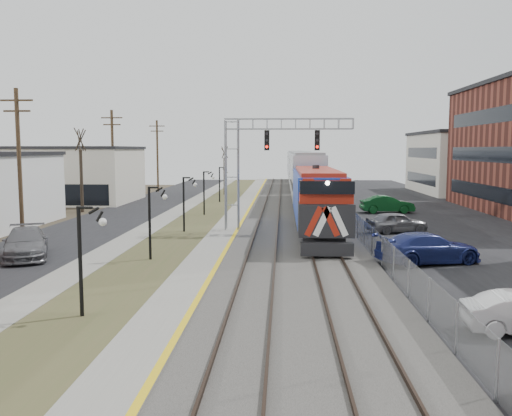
{
  "coord_description": "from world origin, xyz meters",
  "views": [
    {
      "loc": [
        3.15,
        -10.46,
        5.98
      ],
      "look_at": [
        1.59,
        20.59,
        2.6
      ],
      "focal_mm": 38.0,
      "sensor_mm": 36.0,
      "label": 1
    }
  ],
  "objects": [
    {
      "name": "platform_edge",
      "position": [
        -0.12,
        35.0,
        0.24
      ],
      "size": [
        0.24,
        120.0,
        0.01
      ],
      "primitive_type": "cube",
      "color": "gold",
      "rests_on": "platform"
    },
    {
      "name": "car_lot_d",
      "position": [
        10.74,
        17.82,
        0.81
      ],
      "size": [
        5.99,
        3.84,
        1.62
      ],
      "primitive_type": "imported",
      "rotation": [
        0.0,
        0.0,
        1.88
      ],
      "color": "navy",
      "rests_on": "ground"
    },
    {
      "name": "track_far",
      "position": [
        5.5,
        35.0,
        0.28
      ],
      "size": [
        1.58,
        120.0,
        0.15
      ],
      "color": "#2D2119",
      "rests_on": "ballast_bed"
    },
    {
      "name": "car_lot_e",
      "position": [
        11.28,
        28.37,
        0.75
      ],
      "size": [
        4.74,
        3.02,
        1.5
      ],
      "primitive_type": "imported",
      "rotation": [
        0.0,
        0.0,
        1.88
      ],
      "color": "slate",
      "rests_on": "ground"
    },
    {
      "name": "ballast_bed",
      "position": [
        4.0,
        35.0,
        0.1
      ],
      "size": [
        8.0,
        120.0,
        0.2
      ],
      "primitive_type": "cube",
      "color": "#595651",
      "rests_on": "ground"
    },
    {
      "name": "street_west",
      "position": [
        -11.5,
        35.0,
        0.02
      ],
      "size": [
        7.0,
        120.0,
        0.04
      ],
      "primitive_type": "cube",
      "color": "black",
      "rests_on": "ground"
    },
    {
      "name": "bare_trees",
      "position": [
        -12.66,
        38.91,
        2.7
      ],
      "size": [
        12.3,
        42.3,
        5.95
      ],
      "color": "#382D23",
      "rests_on": "ground"
    },
    {
      "name": "grass_median",
      "position": [
        -4.0,
        35.0,
        0.03
      ],
      "size": [
        4.0,
        120.0,
        0.06
      ],
      "primitive_type": "cube",
      "color": "#434926",
      "rests_on": "ground"
    },
    {
      "name": "fence",
      "position": [
        8.2,
        35.0,
        0.8
      ],
      "size": [
        0.04,
        120.0,
        1.6
      ],
      "primitive_type": "cube",
      "color": "gray",
      "rests_on": "ground"
    },
    {
      "name": "car_lot_f",
      "position": [
        12.9,
        40.56,
        0.81
      ],
      "size": [
        5.01,
        2.08,
        1.61
      ],
      "primitive_type": "imported",
      "rotation": [
        0.0,
        0.0,
        1.65
      ],
      "color": "#0E461C",
      "rests_on": "ground"
    },
    {
      "name": "lampposts",
      "position": [
        -4.0,
        18.29,
        2.0
      ],
      "size": [
        0.14,
        62.14,
        4.0
      ],
      "color": "black",
      "rests_on": "ground"
    },
    {
      "name": "utility_poles",
      "position": [
        -14.5,
        25.0,
        5.0
      ],
      "size": [
        0.28,
        80.28,
        10.0
      ],
      "color": "#4C3823",
      "rests_on": "ground"
    },
    {
      "name": "track_near",
      "position": [
        2.0,
        35.0,
        0.28
      ],
      "size": [
        1.58,
        120.0,
        0.15
      ],
      "color": "#2D2119",
      "rests_on": "ballast_bed"
    },
    {
      "name": "sidewalk",
      "position": [
        -7.0,
        35.0,
        0.04
      ],
      "size": [
        2.0,
        120.0,
        0.08
      ],
      "primitive_type": "cube",
      "color": "gray",
      "rests_on": "ground"
    },
    {
      "name": "signal_gantry",
      "position": [
        1.22,
        27.99,
        5.59
      ],
      "size": [
        9.0,
        1.07,
        8.15
      ],
      "color": "gray",
      "rests_on": "ground"
    },
    {
      "name": "parking_lot",
      "position": [
        16.0,
        35.0,
        0.02
      ],
      "size": [
        16.0,
        120.0,
        0.04
      ],
      "primitive_type": "cube",
      "color": "black",
      "rests_on": "ground"
    },
    {
      "name": "car_street_b",
      "position": [
        -11.02,
        18.28,
        0.81
      ],
      "size": [
        4.25,
        5.99,
        1.61
      ],
      "primitive_type": "imported",
      "rotation": [
        0.0,
        0.0,
        0.4
      ],
      "color": "slate",
      "rests_on": "ground"
    },
    {
      "name": "platform",
      "position": [
        -1.0,
        35.0,
        0.12
      ],
      "size": [
        2.0,
        120.0,
        0.24
      ],
      "primitive_type": "cube",
      "color": "gray",
      "rests_on": "ground"
    },
    {
      "name": "train",
      "position": [
        5.5,
        62.47,
        2.92
      ],
      "size": [
        3.0,
        85.85,
        5.33
      ],
      "color": "#1637B5",
      "rests_on": "ground"
    }
  ]
}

